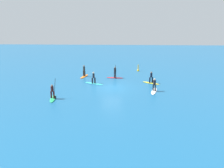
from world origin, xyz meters
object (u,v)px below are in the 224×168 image
at_px(surfer_on_orange_board, 84,74).
at_px(surfer_on_red_board, 115,75).
at_px(surfer_on_green_board, 53,95).
at_px(marker_buoy, 138,70).
at_px(surfer_on_white_board, 154,88).
at_px(surfer_on_teal_board, 94,81).
at_px(surfer_on_yellow_board, 151,80).

bearing_deg(surfer_on_orange_board, surfer_on_red_board, -88.36).
height_order(surfer_on_green_board, marker_buoy, surfer_on_green_board).
bearing_deg(surfer_on_red_board, surfer_on_white_board, -46.82).
relative_size(surfer_on_red_board, surfer_on_white_board, 0.80).
bearing_deg(surfer_on_red_board, surfer_on_green_board, -115.36).
bearing_deg(surfer_on_teal_board, marker_buoy, 81.04).
xyz_separation_m(surfer_on_white_board, surfer_on_teal_board, (-8.07, 3.35, -0.02)).
relative_size(surfer_on_white_board, surfer_on_yellow_board, 1.34).
distance_m(surfer_on_green_board, surfer_on_teal_board, 7.96).
height_order(surfer_on_green_board, surfer_on_yellow_board, surfer_on_green_board).
bearing_deg(surfer_on_white_board, surfer_on_teal_board, 80.40).
height_order(surfer_on_white_board, surfer_on_orange_board, surfer_on_orange_board).
bearing_deg(surfer_on_orange_board, surfer_on_yellow_board, -99.82).
relative_size(surfer_on_orange_board, marker_buoy, 2.46).
bearing_deg(surfer_on_green_board, surfer_on_red_board, -41.37).
xyz_separation_m(surfer_on_red_board, surfer_on_teal_board, (-2.86, -3.62, -0.09)).
xyz_separation_m(surfer_on_green_board, surfer_on_teal_board, (3.73, 7.03, 0.00)).
relative_size(surfer_on_green_board, surfer_on_yellow_board, 1.13).
bearing_deg(surfer_on_green_board, surfer_on_orange_board, -17.87).
distance_m(surfer_on_red_board, marker_buoy, 6.84).
height_order(surfer_on_red_board, marker_buoy, surfer_on_red_board).
height_order(surfer_on_red_board, surfer_on_orange_board, surfer_on_red_board).
height_order(surfer_on_red_board, surfer_on_teal_board, surfer_on_red_board).
distance_m(surfer_on_green_board, surfer_on_yellow_board, 14.10).
height_order(surfer_on_orange_board, surfer_on_teal_board, surfer_on_orange_board).
xyz_separation_m(surfer_on_white_board, surfer_on_orange_board, (-10.15, 7.71, 0.00)).
distance_m(surfer_on_red_board, surfer_on_green_board, 12.52).
distance_m(surfer_on_white_board, surfer_on_yellow_board, 4.00).
bearing_deg(surfer_on_yellow_board, marker_buoy, 134.18).
bearing_deg(surfer_on_green_board, surfer_on_white_board, -82.29).
height_order(surfer_on_green_board, surfer_on_orange_board, surfer_on_green_board).
bearing_deg(surfer_on_teal_board, surfer_on_green_board, -90.92).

